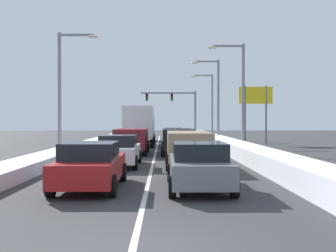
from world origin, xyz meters
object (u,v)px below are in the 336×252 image
(sedan_gray_right_lane_nearest, at_px, (199,165))
(suv_maroon_center_lane_third, at_px, (132,139))
(traffic_light_gantry, at_px, (178,104))
(street_lamp_right_mid, at_px, (214,93))
(street_lamp_right_far, at_px, (209,100))
(suv_tan_right_lane_second, at_px, (188,146))
(sedan_red_center_lane_nearest, at_px, (91,165))
(sedan_white_center_lane_second, at_px, (119,150))
(street_lamp_left_mid, at_px, (65,81))
(suv_black_right_lane_third, at_px, (178,139))
(suv_silver_center_lane_fifth, at_px, (144,132))
(sedan_navy_right_lane_fourth, at_px, (176,138))
(box_truck_center_lane_fourth, at_px, (140,124))
(sedan_green_right_lane_fifth, at_px, (174,135))
(roadside_sign_right, at_px, (256,101))
(street_lamp_right_near, at_px, (238,87))

(sedan_gray_right_lane_nearest, relative_size, suv_maroon_center_lane_third, 0.92)
(traffic_light_gantry, height_order, street_lamp_right_mid, street_lamp_right_mid)
(suv_maroon_center_lane_third, height_order, street_lamp_right_far, street_lamp_right_far)
(suv_tan_right_lane_second, relative_size, sedan_red_center_lane_nearest, 1.09)
(sedan_white_center_lane_second, distance_m, street_lamp_left_mid, 8.81)
(street_lamp_left_mid, bearing_deg, suv_black_right_lane_third, -0.09)
(suv_black_right_lane_third, relative_size, street_lamp_right_mid, 0.62)
(street_lamp_right_mid, relative_size, street_lamp_left_mid, 1.01)
(suv_maroon_center_lane_third, bearing_deg, suv_silver_center_lane_fifth, 89.91)
(suv_maroon_center_lane_third, height_order, traffic_light_gantry, traffic_light_gantry)
(suv_tan_right_lane_second, height_order, suv_black_right_lane_third, same)
(suv_tan_right_lane_second, distance_m, suv_maroon_center_lane_third, 7.99)
(sedan_navy_right_lane_fourth, height_order, sedan_white_center_lane_second, same)
(traffic_light_gantry, bearing_deg, suv_silver_center_lane_fifth, -109.23)
(box_truck_center_lane_fourth, bearing_deg, traffic_light_gantry, 78.86)
(box_truck_center_lane_fourth, bearing_deg, sedan_green_right_lane_fifth, 57.00)
(roadside_sign_right, bearing_deg, suv_maroon_center_lane_third, -132.80)
(sedan_white_center_lane_second, distance_m, suv_maroon_center_lane_third, 7.04)
(sedan_navy_right_lane_fourth, xyz_separation_m, street_lamp_right_far, (4.39, 14.78, 3.87))
(sedan_gray_right_lane_nearest, xyz_separation_m, sedan_red_center_lane_nearest, (-3.51, 0.13, 0.00))
(suv_silver_center_lane_fifth, height_order, street_lamp_right_far, street_lamp_right_far)
(sedan_white_center_lane_second, bearing_deg, suv_silver_center_lane_fifth, 89.76)
(roadside_sign_right, bearing_deg, sedan_red_center_lane_nearest, -113.84)
(street_lamp_right_mid, xyz_separation_m, roadside_sign_right, (3.92, 0.07, -0.74))
(suv_tan_right_lane_second, height_order, street_lamp_left_mid, street_lamp_left_mid)
(traffic_light_gantry, bearing_deg, street_lamp_right_far, -65.13)
(street_lamp_right_near, bearing_deg, suv_silver_center_lane_fifth, 115.77)
(suv_black_right_lane_third, relative_size, roadside_sign_right, 0.89)
(traffic_light_gantry, height_order, street_lamp_right_near, street_lamp_right_near)
(traffic_light_gantry, xyz_separation_m, street_lamp_right_mid, (2.79, -17.06, 0.27))
(street_lamp_right_far, bearing_deg, sedan_white_center_lane_second, -104.93)
(street_lamp_right_near, distance_m, street_lamp_right_far, 19.51)
(sedan_gray_right_lane_nearest, xyz_separation_m, sedan_green_right_lane_fifth, (-0.15, 26.31, 0.00))
(traffic_light_gantry, bearing_deg, suv_black_right_lane_third, -92.16)
(sedan_green_right_lane_fifth, xyz_separation_m, street_lamp_right_mid, (3.83, -1.11, 4.00))
(roadside_sign_right, bearing_deg, box_truck_center_lane_fourth, -161.50)
(street_lamp_right_near, bearing_deg, street_lamp_right_mid, 92.46)
(sedan_white_center_lane_second, height_order, street_lamp_right_mid, street_lamp_right_mid)
(suv_silver_center_lane_fifth, bearing_deg, suv_tan_right_lane_second, -82.42)
(sedan_white_center_lane_second, bearing_deg, street_lamp_right_far, 75.07)
(box_truck_center_lane_fourth, relative_size, street_lamp_left_mid, 0.91)
(street_lamp_left_mid, distance_m, roadside_sign_right, 19.32)
(street_lamp_right_near, bearing_deg, suv_black_right_lane_third, -152.54)
(suv_tan_right_lane_second, bearing_deg, street_lamp_right_near, 66.07)
(street_lamp_left_mid, bearing_deg, traffic_light_gantry, 73.93)
(street_lamp_right_mid, bearing_deg, suv_silver_center_lane_fifth, 142.11)
(suv_maroon_center_lane_third, height_order, roadside_sign_right, roadside_sign_right)
(sedan_green_right_lane_fifth, bearing_deg, sedan_navy_right_lane_fourth, -89.70)
(box_truck_center_lane_fourth, xyz_separation_m, street_lamp_right_far, (7.44, 13.29, 2.74))
(sedan_red_center_lane_nearest, bearing_deg, sedan_navy_right_lane_fourth, 80.40)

